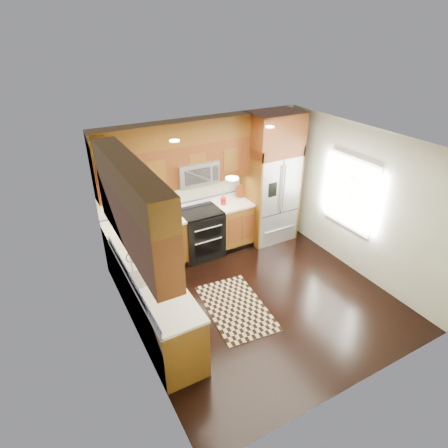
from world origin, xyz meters
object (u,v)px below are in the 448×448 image
refrigerator (271,179)px  knife_block (152,215)px  range (201,233)px  utensil_crock (223,200)px  rug (236,307)px

refrigerator → knife_block: 2.46m
range → utensil_crock: 0.77m
rug → utensil_crock: size_ratio=5.01×
range → rug: bearing=-96.9°
refrigerator → utensil_crock: refrigerator is taller
knife_block → utensil_crock: bearing=-2.1°
refrigerator → rug: bearing=-136.7°
refrigerator → utensil_crock: bearing=175.4°
rug → utensil_crock: (0.73, 1.74, 1.04)m
refrigerator → rug: size_ratio=1.77×
knife_block → range: bearing=-6.1°
refrigerator → knife_block: refrigerator is taller
range → rug: range is taller
knife_block → utensil_crock: size_ratio=0.82×
knife_block → rug: bearing=-68.9°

